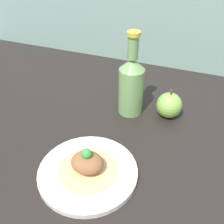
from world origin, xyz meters
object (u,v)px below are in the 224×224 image
plate (88,171)px  plated_food (87,164)px  apple (169,105)px  cider_bottle (131,84)px

plate → plated_food: size_ratio=1.70×
plate → apple: apple is taller
plate → plated_food: 2.67cm
plate → cider_bottle: 30.37cm
plate → apple: (13.56, 30.81, 3.13)cm
cider_bottle → plate: bearing=-93.0°
plated_food → cider_bottle: cider_bottle is taller
plated_food → apple: apple is taller
plate → plated_food: (-0.00, -0.00, 2.67)cm
plate → apple: bearing=66.3°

